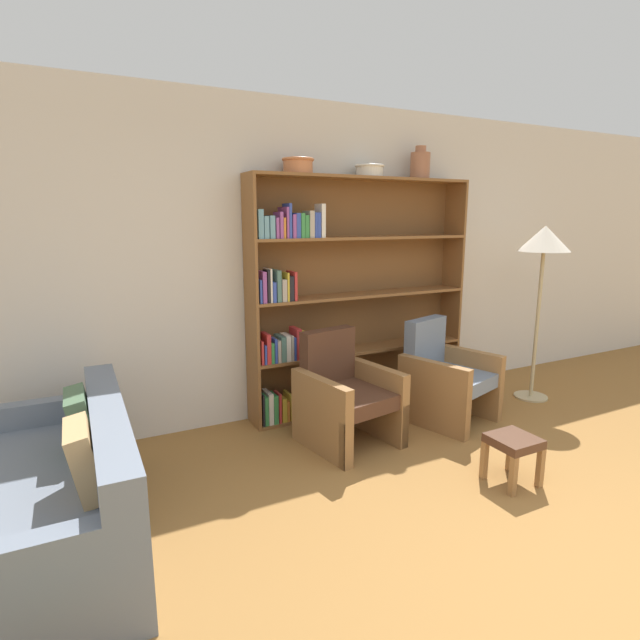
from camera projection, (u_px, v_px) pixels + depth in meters
The scene contains 11 objects.
ground_plane at pixel (606, 597), 2.37m from camera, with size 24.00×24.00×0.00m, color olive.
wall_back at pixel (327, 261), 4.57m from camera, with size 12.00×0.06×2.75m.
bookshelf at pixel (343, 298), 4.53m from camera, with size 2.16×0.30×2.12m.
bowl_sage at pixel (298, 165), 4.08m from camera, with size 0.27×0.27×0.12m.
bowl_copper at pixel (370, 170), 4.39m from camera, with size 0.26×0.26×0.10m.
vase_tall at pixel (420, 165), 4.62m from camera, with size 0.18×0.18×0.29m.
couch at pixel (54, 500), 2.69m from camera, with size 0.90×1.76×0.78m.
armchair_leather at pixel (345, 395), 3.95m from camera, with size 0.74×0.78×0.88m.
armchair_cushioned at pixel (445, 377), 4.40m from camera, with size 0.81×0.84×0.88m.
floor_lamp at pixel (544, 247), 4.69m from camera, with size 0.47×0.47×1.69m.
footstool at pixel (513, 447), 3.34m from camera, with size 0.29×0.29×0.33m.
Camera 1 is at (-2.14, -1.21, 1.76)m, focal length 28.00 mm.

